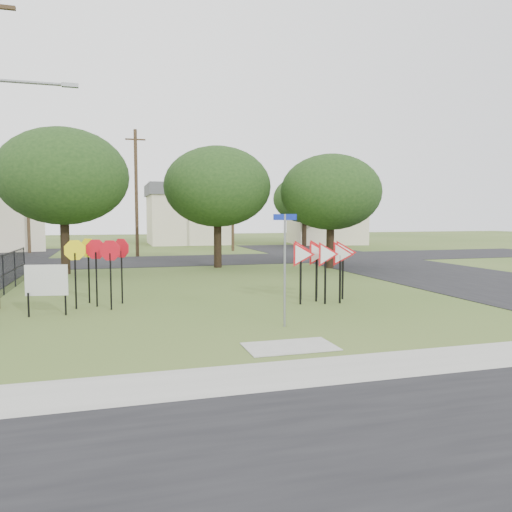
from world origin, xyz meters
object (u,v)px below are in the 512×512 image
at_px(street_name_sign, 285,262).
at_px(stop_sign_cluster, 98,256).
at_px(yield_sign_cluster, 321,256).
at_px(info_board, 46,282).

relative_size(street_name_sign, stop_sign_cluster, 1.35).
bearing_deg(yield_sign_cluster, street_name_sign, -126.37).
xyz_separation_m(stop_sign_cluster, info_board, (-1.42, -1.25, -0.64)).
relative_size(stop_sign_cluster, info_board, 1.45).
relative_size(street_name_sign, info_board, 1.97).
xyz_separation_m(street_name_sign, info_board, (-6.17, 3.23, -0.70)).
distance_m(stop_sign_cluster, info_board, 1.99).
height_order(yield_sign_cluster, info_board, yield_sign_cluster).
height_order(stop_sign_cluster, yield_sign_cluster, stop_sign_cluster).
relative_size(street_name_sign, yield_sign_cluster, 1.12).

